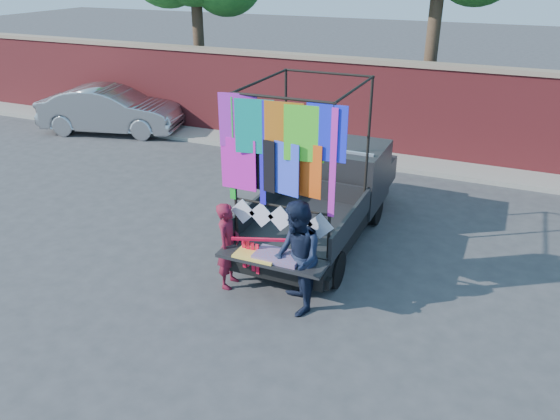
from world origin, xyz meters
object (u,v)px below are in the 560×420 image
at_px(woman, 229,245).
at_px(man, 297,258).
at_px(pickup_truck, 332,191).
at_px(sedan, 111,110).

distance_m(woman, man, 1.32).
xyz_separation_m(pickup_truck, sedan, (-8.59, 3.74, -0.10)).
relative_size(sedan, woman, 2.93).
relative_size(pickup_truck, sedan, 1.18).
relative_size(pickup_truck, woman, 3.45).
bearing_deg(sedan, pickup_truck, -127.70).
bearing_deg(sedan, man, -140.61).
distance_m(sedan, woman, 10.07).
height_order(sedan, woman, woman).
height_order(pickup_truck, woman, pickup_truck).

